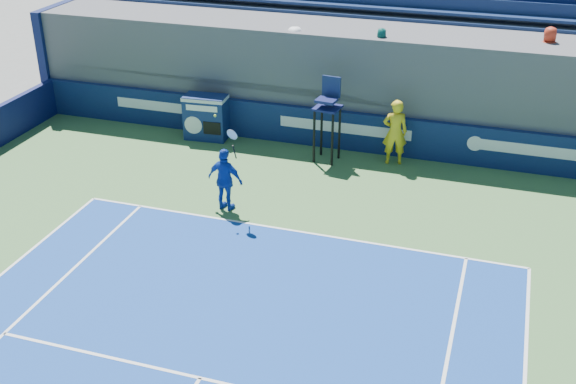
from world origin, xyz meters
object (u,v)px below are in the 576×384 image
(ball_person, at_px, (395,132))
(tennis_player, at_px, (225,180))
(match_clock, at_px, (206,116))
(umpire_chair, at_px, (328,111))

(ball_person, xyz_separation_m, tennis_player, (-3.53, -4.09, -0.13))
(match_clock, height_order, tennis_player, tennis_player)
(ball_person, distance_m, umpire_chair, 2.00)
(tennis_player, bearing_deg, umpire_chair, 66.29)
(ball_person, height_order, match_clock, ball_person)
(umpire_chair, bearing_deg, match_clock, 173.65)
(match_clock, xyz_separation_m, tennis_player, (2.36, -4.18, 0.10))
(umpire_chair, relative_size, tennis_player, 0.96)
(ball_person, xyz_separation_m, match_clock, (-5.89, 0.09, -0.24))
(match_clock, distance_m, umpire_chair, 4.10)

